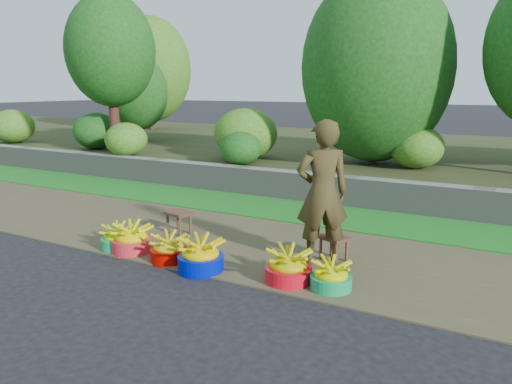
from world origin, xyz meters
The scene contains 15 objects.
ground_plane centered at (0.00, 0.00, 0.00)m, with size 120.00×120.00×0.00m, color black.
dirt_shoulder centered at (0.00, 1.25, 0.01)m, with size 80.00×2.50×0.02m, color #4D442D.
grass_verge centered at (0.00, 3.25, 0.02)m, with size 80.00×1.50×0.04m, color #1B731E.
retaining_wall centered at (0.00, 4.10, 0.28)m, with size 80.00×0.35×0.55m, color gray.
earth_bank centered at (0.00, 9.00, 0.25)m, with size 80.00×10.00×0.50m, color #32381A.
vegetation centered at (0.01, 7.41, 2.58)m, with size 29.25×8.49×4.24m.
basin_a centered at (-1.87, 0.26, 0.15)m, with size 0.46×0.46×0.34m.
basin_b centered at (-1.62, 0.26, 0.17)m, with size 0.52×0.52×0.39m.
basin_c centered at (-0.98, 0.22, 0.16)m, with size 0.47×0.47×0.35m.
basin_d centered at (-0.44, 0.14, 0.18)m, with size 0.54×0.54×0.40m.
basin_e centered at (0.61, 0.32, 0.17)m, with size 0.52×0.52×0.39m.
basin_f centered at (1.09, 0.35, 0.15)m, with size 0.45×0.45×0.33m.
stool_left centered at (-1.59, 1.21, 0.28)m, with size 0.42×0.36×0.32m.
stool_right centered at (0.80, 1.22, 0.26)m, with size 0.43×0.38×0.31m.
vendor_woman centered at (0.70, 1.05, 0.89)m, with size 0.64×0.42×1.75m, color black.
Camera 1 is at (2.82, -4.39, 2.13)m, focal length 35.00 mm.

